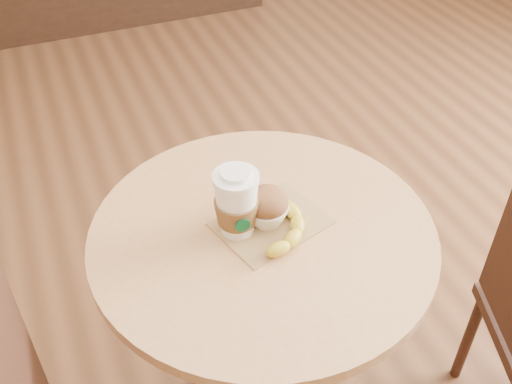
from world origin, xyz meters
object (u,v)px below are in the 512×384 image
cafe_table (262,285)px  muffin (267,206)px  banana (279,219)px  coffee_cup (236,205)px

cafe_table → muffin: bearing=48.9°
cafe_table → banana: bearing=0.0°
muffin → banana: size_ratio=0.43×
muffin → coffee_cup: bearing=180.0°
muffin → cafe_table: bearing=-131.1°
cafe_table → coffee_cup: size_ratio=4.67×
banana → cafe_table: bearing=-163.9°
cafe_table → banana: 0.21m
banana → coffee_cup: bearing=-176.6°
cafe_table → muffin: size_ratio=7.77×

